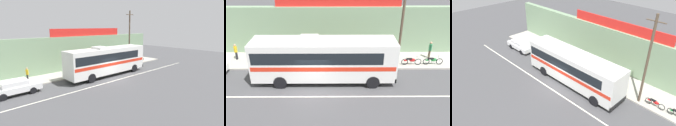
{
  "view_description": "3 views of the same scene",
  "coord_description": "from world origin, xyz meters",
  "views": [
    {
      "loc": [
        -14.05,
        -15.42,
        6.28
      ],
      "look_at": [
        1.86,
        1.91,
        1.4
      ],
      "focal_mm": 28.85,
      "sensor_mm": 36.0,
      "label": 1
    },
    {
      "loc": [
        1.82,
        -15.53,
        10.3
      ],
      "look_at": [
        1.91,
        1.26,
        1.78
      ],
      "focal_mm": 38.19,
      "sensor_mm": 36.0,
      "label": 2
    },
    {
      "loc": [
        13.66,
        -12.27,
        13.35
      ],
      "look_at": [
        -1.61,
        2.6,
        1.08
      ],
      "focal_mm": 34.23,
      "sensor_mm": 36.0,
      "label": 3
    }
  ],
  "objects": [
    {
      "name": "ground_plane",
      "position": [
        0.0,
        0.0,
        0.0
      ],
      "size": [
        70.0,
        70.0,
        0.0
      ],
      "primitive_type": "plane",
      "color": "#444447"
    },
    {
      "name": "sidewalk_slab",
      "position": [
        0.0,
        5.2,
        0.07
      ],
      "size": [
        30.0,
        3.6,
        0.14
      ],
      "primitive_type": "cube",
      "color": "#A8A399",
      "rests_on": "ground_plane"
    },
    {
      "name": "storefront_facade",
      "position": [
        0.0,
        7.35,
        2.4
      ],
      "size": [
        30.0,
        0.7,
        4.8
      ],
      "primitive_type": "cube",
      "color": "gray",
      "rests_on": "ground_plane"
    },
    {
      "name": "storefront_billboard",
      "position": [
        1.99,
        7.35,
        5.35
      ],
      "size": [
        12.12,
        0.12,
        1.1
      ],
      "primitive_type": "cube",
      "color": "red",
      "rests_on": "storefront_facade"
    },
    {
      "name": "road_center_stripe",
      "position": [
        0.0,
        -0.8,
        0.0
      ],
      "size": [
        30.0,
        0.14,
        0.01
      ],
      "primitive_type": "cube",
      "color": "silver",
      "rests_on": "ground_plane"
    },
    {
      "name": "intercity_bus",
      "position": [
        0.71,
        1.61,
        2.07
      ],
      "size": [
        11.35,
        2.68,
        3.78
      ],
      "color": "silver",
      "rests_on": "ground_plane"
    },
    {
      "name": "parked_car",
      "position": [
        -9.93,
        2.29,
        0.74
      ],
      "size": [
        4.32,
        1.88,
        1.37
      ],
      "color": "silver",
      "rests_on": "ground_plane"
    },
    {
      "name": "utility_pole",
      "position": [
        7.32,
        3.8,
        4.49
      ],
      "size": [
        1.6,
        0.22,
        8.44
      ],
      "color": "brown",
      "rests_on": "sidewalk_slab"
    },
    {
      "name": "motorcycle_orange",
      "position": [
        10.69,
        4.15,
        0.57
      ],
      "size": [
        1.85,
        0.56,
        0.94
      ],
      "color": "black",
      "rests_on": "sidewalk_slab"
    },
    {
      "name": "motorcycle_purple",
      "position": [
        8.68,
        4.09,
        0.57
      ],
      "size": [
        1.86,
        0.56,
        0.94
      ],
      "color": "black",
      "rests_on": "sidewalk_slab"
    },
    {
      "name": "pedestrian_far_left",
      "position": [
        1.76,
        4.68,
        1.16
      ],
      "size": [
        0.3,
        0.48,
        1.75
      ],
      "color": "black",
      "rests_on": "sidewalk_slab"
    },
    {
      "name": "pedestrian_far_right",
      "position": [
        10.86,
        5.56,
        1.14
      ],
      "size": [
        0.3,
        0.48,
        1.71
      ],
      "color": "brown",
      "rests_on": "sidewalk_slab"
    },
    {
      "name": "pedestrian_near_shop",
      "position": [
        -7.88,
        5.39,
        1.04
      ],
      "size": [
        0.3,
        0.48,
        1.57
      ],
      "color": "black",
      "rests_on": "sidewalk_slab"
    }
  ]
}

